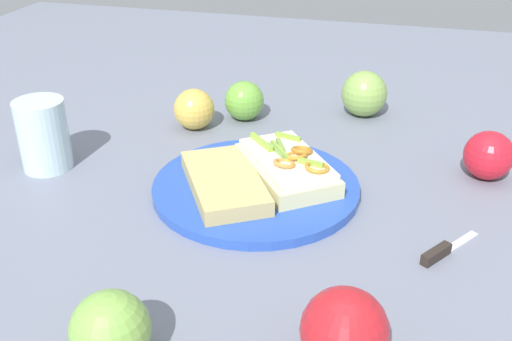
# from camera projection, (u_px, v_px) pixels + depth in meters

# --- Properties ---
(ground_plane) EXTENTS (2.00, 2.00, 0.00)m
(ground_plane) POSITION_uv_depth(u_px,v_px,m) (256.00, 191.00, 0.85)
(ground_plane) COLOR slate
(ground_plane) RESTS_ON ground
(plate) EXTENTS (0.29, 0.29, 0.01)m
(plate) POSITION_uv_depth(u_px,v_px,m) (256.00, 187.00, 0.85)
(plate) COLOR #274DB1
(plate) RESTS_ON ground_plane
(sandwich) EXTENTS (0.18, 0.19, 0.05)m
(sandwich) POSITION_uv_depth(u_px,v_px,m) (287.00, 166.00, 0.85)
(sandwich) COLOR beige
(sandwich) RESTS_ON plate
(bread_slice_side) EXTENTS (0.17, 0.20, 0.02)m
(bread_slice_side) POSITION_uv_depth(u_px,v_px,m) (224.00, 182.00, 0.83)
(bread_slice_side) COLOR tan
(bread_slice_side) RESTS_ON plate
(apple_0) EXTENTS (0.09, 0.09, 0.07)m
(apple_0) POSITION_uv_depth(u_px,v_px,m) (244.00, 101.00, 1.07)
(apple_0) COLOR #69A83B
(apple_0) RESTS_ON ground_plane
(apple_1) EXTENTS (0.11, 0.11, 0.08)m
(apple_1) POSITION_uv_depth(u_px,v_px,m) (364.00, 94.00, 1.08)
(apple_1) COLOR #80A64D
(apple_1) RESTS_ON ground_plane
(apple_2) EXTENTS (0.09, 0.09, 0.07)m
(apple_2) POSITION_uv_depth(u_px,v_px,m) (489.00, 155.00, 0.87)
(apple_2) COLOR red
(apple_2) RESTS_ON ground_plane
(apple_3) EXTENTS (0.11, 0.11, 0.08)m
(apple_3) POSITION_uv_depth(u_px,v_px,m) (344.00, 331.00, 0.55)
(apple_3) COLOR red
(apple_3) RESTS_ON ground_plane
(apple_4) EXTENTS (0.10, 0.10, 0.07)m
(apple_4) POSITION_uv_depth(u_px,v_px,m) (194.00, 109.00, 1.03)
(apple_4) COLOR gold
(apple_4) RESTS_ON ground_plane
(apple_5) EXTENTS (0.09, 0.09, 0.08)m
(apple_5) POSITION_uv_depth(u_px,v_px,m) (110.00, 330.00, 0.55)
(apple_5) COLOR #7BAF49
(apple_5) RESTS_ON ground_plane
(drinking_glass) EXTENTS (0.07, 0.07, 0.11)m
(drinking_glass) POSITION_uv_depth(u_px,v_px,m) (43.00, 135.00, 0.90)
(drinking_glass) COLOR silver
(drinking_glass) RESTS_ON ground_plane
(knife) EXTENTS (0.07, 0.09, 0.01)m
(knife) POSITION_uv_depth(u_px,v_px,m) (443.00, 251.00, 0.72)
(knife) COLOR silver
(knife) RESTS_ON ground_plane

